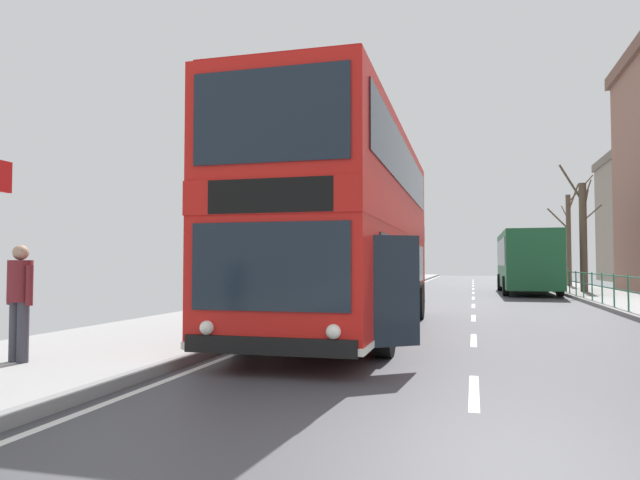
% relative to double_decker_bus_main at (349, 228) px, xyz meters
% --- Properties ---
extents(ground, '(15.80, 140.00, 0.20)m').
position_rel_double_decker_bus_main_xyz_m(ground, '(1.97, -7.95, -2.32)').
color(ground, '#424247').
extents(double_decker_bus_main, '(3.35, 10.87, 4.52)m').
position_rel_double_decker_bus_main_xyz_m(double_decker_bus_main, '(0.00, 0.00, 0.00)').
color(double_decker_bus_main, red).
rests_on(double_decker_bus_main, ground).
extents(background_bus_far_lane, '(2.72, 9.23, 3.15)m').
position_rel_double_decker_bus_main_xyz_m(background_bus_far_lane, '(5.40, 18.87, -0.64)').
color(background_bus_far_lane, '#19512D').
rests_on(background_bus_far_lane, ground).
extents(pedestrian_railing_far_kerb, '(0.05, 31.84, 1.07)m').
position_rel_double_decker_bus_main_xyz_m(pedestrian_railing_far_kerb, '(7.14, 7.88, -1.51)').
color(pedestrian_railing_far_kerb, '#236B4C').
rests_on(pedestrian_railing_far_kerb, ground).
extents(pedestrian_companion, '(0.55, 0.41, 1.68)m').
position_rel_double_decker_bus_main_xyz_m(pedestrian_companion, '(-3.62, -5.76, -1.27)').
color(pedestrian_companion, '#383842').
rests_on(pedestrian_companion, ground).
extents(bare_tree_far_00, '(2.68, 1.31, 7.05)m').
position_rel_double_decker_bus_main_xyz_m(bare_tree_far_00, '(8.63, 26.51, 0.96)').
color(bare_tree_far_00, brown).
rests_on(bare_tree_far_00, ground).
extents(bare_tree_far_02, '(1.93, 2.07, 6.49)m').
position_rel_double_decker_bus_main_xyz_m(bare_tree_far_02, '(8.11, 18.61, 0.71)').
color(bare_tree_far_02, brown).
rests_on(bare_tree_far_02, ground).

